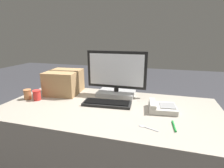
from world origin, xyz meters
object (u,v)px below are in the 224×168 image
object	(u,v)px
keyboard	(107,103)
desk_phone	(161,107)
spoon	(145,127)
paper_cup_left	(28,94)
pen_marker	(174,126)
paper_cup_right	(37,95)
monitor	(116,78)
cardboard_box	(64,82)

from	to	relation	value
keyboard	desk_phone	world-z (taller)	desk_phone
spoon	paper_cup_left	bearing A→B (deg)	8.91
keyboard	pen_marker	xyz separation A→B (m)	(0.53, -0.24, -0.01)
paper_cup_left	desk_phone	bearing A→B (deg)	3.36
paper_cup_right	spoon	xyz separation A→B (m)	(1.00, -0.24, -0.05)
monitor	spoon	bearing A→B (deg)	-59.02
keyboard	spoon	world-z (taller)	keyboard
keyboard	paper_cup_right	xyz separation A→B (m)	(-0.65, -0.07, 0.03)
cardboard_box	spoon	bearing A→B (deg)	-29.67
pen_marker	desk_phone	bearing A→B (deg)	-166.43
paper_cup_left	cardboard_box	distance (m)	0.36
paper_cup_right	spoon	bearing A→B (deg)	-13.19
keyboard	spoon	bearing A→B (deg)	-45.42
paper_cup_left	cardboard_box	size ratio (longest dim) A/B	0.26
paper_cup_right	pen_marker	world-z (taller)	paper_cup_right
keyboard	desk_phone	distance (m)	0.45
monitor	cardboard_box	distance (m)	0.54
spoon	keyboard	bearing A→B (deg)	-20.01
spoon	cardboard_box	size ratio (longest dim) A/B	0.37
monitor	pen_marker	xyz separation A→B (m)	(0.52, -0.50, -0.18)
keyboard	paper_cup_left	bearing A→B (deg)	-179.18
paper_cup_left	cardboard_box	xyz separation A→B (m)	(0.23, 0.26, 0.07)
keyboard	paper_cup_right	size ratio (longest dim) A/B	4.53
paper_cup_left	spoon	world-z (taller)	paper_cup_left
monitor	cardboard_box	bearing A→B (deg)	-173.17
monitor	pen_marker	bearing A→B (deg)	-44.12
paper_cup_right	spoon	distance (m)	1.03
spoon	desk_phone	bearing A→B (deg)	-86.95
spoon	cardboard_box	distance (m)	1.01
desk_phone	keyboard	bearing A→B (deg)	173.13
keyboard	spoon	size ratio (longest dim) A/B	3.16
spoon	cardboard_box	world-z (taller)	cardboard_box
monitor	spoon	xyz separation A→B (m)	(0.34, -0.56, -0.18)
monitor	paper_cup_left	size ratio (longest dim) A/B	6.24
paper_cup_left	keyboard	bearing A→B (deg)	5.42
monitor	keyboard	xyz separation A→B (m)	(-0.01, -0.26, -0.17)
cardboard_box	pen_marker	world-z (taller)	cardboard_box
keyboard	cardboard_box	xyz separation A→B (m)	(-0.52, 0.19, 0.10)
spoon	pen_marker	bearing A→B (deg)	-141.14
monitor	spoon	size ratio (longest dim) A/B	4.32
keyboard	desk_phone	bearing A→B (deg)	-4.71
keyboard	monitor	bearing A→B (deg)	82.11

